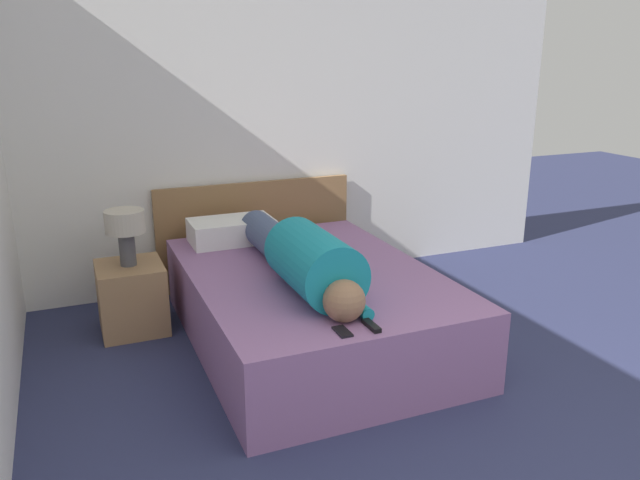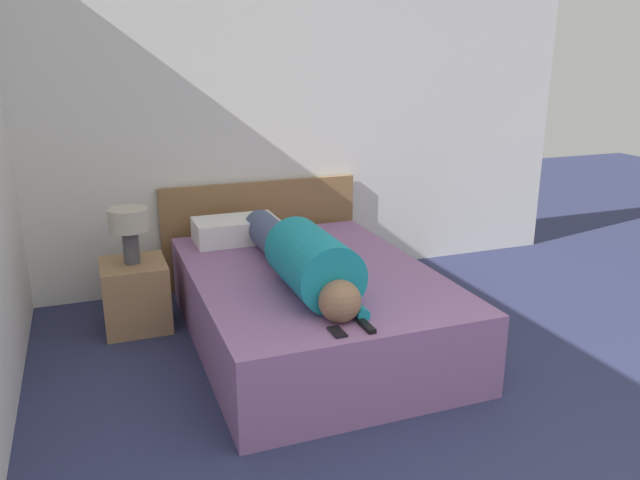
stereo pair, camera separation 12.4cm
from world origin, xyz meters
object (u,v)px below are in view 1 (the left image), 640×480
nightstand (132,297)px  pillow_near_headboard (232,231)px  person_lying (303,258)px  table_lamp (125,227)px  tv_remote (371,326)px  bed (311,306)px  cell_phone (342,332)px

nightstand → pillow_near_headboard: bearing=13.1°
pillow_near_headboard → person_lying: bearing=-80.5°
table_lamp → person_lying: (0.93, -0.84, -0.08)m
nightstand → pillow_near_headboard: pillow_near_headboard is taller
person_lying → tv_remote: (0.09, -0.72, -0.15)m
bed → tv_remote: 0.96m
table_lamp → cell_phone: (0.86, -1.56, -0.23)m
bed → person_lying: bearing=-122.5°
cell_phone → person_lying: bearing=84.6°
table_lamp → nightstand: bearing=-90.0°
tv_remote → cell_phone: tv_remote is taller
bed → tv_remote: bearing=-92.2°
bed → pillow_near_headboard: bearing=110.1°
bed → nightstand: (-1.06, 0.64, -0.01)m
nightstand → cell_phone: size_ratio=3.59×
bed → pillow_near_headboard: size_ratio=3.47×
pillow_near_headboard → tv_remote: bearing=-81.4°
pillow_near_headboard → cell_phone: 1.74m
bed → tv_remote: tv_remote is taller
bed → cell_phone: (-0.20, -0.92, 0.25)m
bed → person_lying: person_lying is taller
table_lamp → tv_remote: bearing=-56.8°
nightstand → tv_remote: bearing=-56.8°
tv_remote → cell_phone: size_ratio=1.15×
table_lamp → pillow_near_headboard: size_ratio=0.63×
bed → tv_remote: (-0.03, -0.92, 0.26)m
bed → cell_phone: cell_phone is taller
bed → person_lying: (-0.13, -0.20, 0.41)m
table_lamp → cell_phone: table_lamp is taller
person_lying → cell_phone: person_lying is taller
nightstand → cell_phone: bearing=-61.0°
nightstand → table_lamp: (0.00, 0.00, 0.50)m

